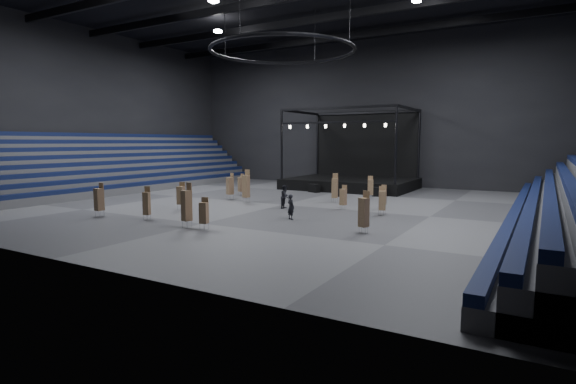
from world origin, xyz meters
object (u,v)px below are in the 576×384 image
Objects in this scene: chair_stack_4 at (383,196)px; chair_stack_13 at (364,212)px; stage at (353,176)px; chair_stack_1 at (335,188)px; chair_stack_0 at (147,203)px; chair_stack_2 at (187,205)px; chair_stack_9 at (343,197)px; chair_stack_7 at (370,187)px; flight_case_mid at (339,193)px; chair_stack_6 at (382,200)px; chair_stack_12 at (181,195)px; chair_stack_3 at (99,199)px; chair_stack_10 at (230,185)px; chair_stack_11 at (204,212)px; man_center at (291,207)px; chair_stack_5 at (241,184)px; crew_member at (285,197)px; flight_case_right at (379,192)px; chair_stack_8 at (246,186)px; flight_case_left at (314,188)px.

chair_stack_4 is 10.22m from chair_stack_13.
stage is 5.35× the size of chair_stack_1.
chair_stack_0 is 0.82× the size of chair_stack_2.
chair_stack_7 is at bearing 100.13° from chair_stack_9.
flight_case_mid is 8.88m from chair_stack_9.
chair_stack_6 reaches higher than flight_case_mid.
chair_stack_1 reaches higher than chair_stack_12.
chair_stack_3 is 0.99× the size of chair_stack_10.
chair_stack_6 is at bearing 63.20° from chair_stack_2.
chair_stack_7 reaches higher than flight_case_mid.
chair_stack_12 is at bearing -143.49° from chair_stack_1.
chair_stack_11 reaches higher than chair_stack_4.
chair_stack_7 is at bearing 116.61° from chair_stack_4.
chair_stack_4 is (12.77, 13.05, -0.14)m from chair_stack_0.
chair_stack_12 is 1.25× the size of man_center.
crew_member is (8.55, -5.62, -0.20)m from chair_stack_5.
chair_stack_12 reaches higher than flight_case_mid.
chair_stack_11 is (-0.35, -19.97, 0.69)m from flight_case_mid.
stage is 8.50m from flight_case_mid.
flight_case_right is 0.48× the size of chair_stack_2.
chair_stack_11 is (-3.88, -22.00, 0.62)m from flight_case_right.
chair_stack_11 is 1.05× the size of crew_member.
chair_stack_2 is 12.38m from chair_stack_8.
chair_stack_0 reaches higher than chair_stack_11.
flight_case_mid is at bearing 72.92° from chair_stack_11.
chair_stack_12 is (2.82, 5.47, -0.10)m from chair_stack_3.
chair_stack_8 is (-9.02, -10.22, 1.03)m from flight_case_right.
chair_stack_12 is at bearing 177.86° from chair_stack_6.
flight_case_mid is (3.81, -2.09, -0.06)m from flight_case_left.
chair_stack_10 is at bearing 64.17° from crew_member.
chair_stack_1 is 0.92× the size of chair_stack_2.
flight_case_right is 10.02m from chair_stack_9.
chair_stack_12 is at bearing 83.70° from chair_stack_0.
crew_member is (-3.06, 4.43, 0.07)m from man_center.
chair_stack_5 is 15.37m from man_center.
chair_stack_12 is at bearing 117.82° from crew_member.
chair_stack_3 is at bearing -139.12° from chair_stack_1.
flight_case_left is at bearing -108.27° from stage.
stage is 5.48× the size of chair_stack_13.
chair_stack_1 reaches higher than chair_stack_0.
chair_stack_12 reaches higher than man_center.
chair_stack_2 is at bearing 165.83° from crew_member.
chair_stack_11 is 9.79m from chair_stack_13.
chair_stack_4 reaches higher than crew_member.
stage is 5.63× the size of chair_stack_10.
chair_stack_5 is at bearing 102.71° from chair_stack_11.
chair_stack_10 is (-14.66, -1.01, 0.26)m from chair_stack_4.
flight_case_right is 18.93m from chair_stack_13.
stage reaches higher than chair_stack_0.
chair_stack_3 reaches higher than chair_stack_11.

